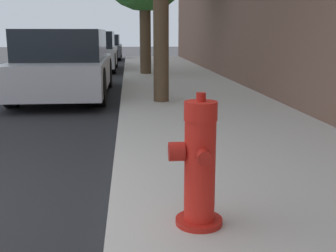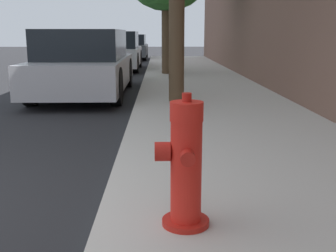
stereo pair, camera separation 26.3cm
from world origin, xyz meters
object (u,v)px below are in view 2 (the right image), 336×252
(fire_hydrant, at_px, (185,166))
(parked_car_mid, at_px, (115,52))
(parked_car_far, at_px, (129,47))
(parked_car_near, at_px, (85,64))

(fire_hydrant, distance_m, parked_car_mid, 13.11)
(fire_hydrant, relative_size, parked_car_mid, 0.22)
(fire_hydrant, height_order, parked_car_mid, parked_car_mid)
(fire_hydrant, height_order, parked_car_far, parked_car_far)
(parked_car_near, height_order, parked_car_mid, parked_car_near)
(parked_car_mid, height_order, parked_car_far, parked_car_mid)
(parked_car_near, relative_size, parked_car_far, 0.98)
(parked_car_mid, distance_m, parked_car_far, 6.72)
(fire_hydrant, relative_size, parked_car_near, 0.19)
(parked_car_near, height_order, parked_car_far, parked_car_near)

